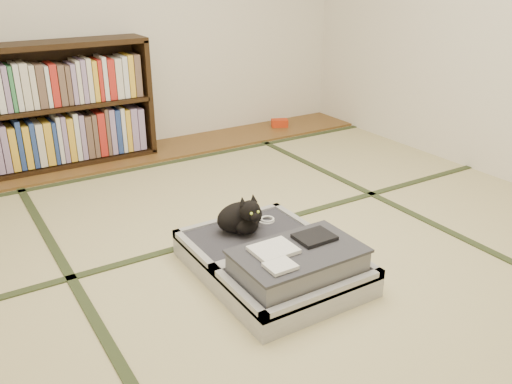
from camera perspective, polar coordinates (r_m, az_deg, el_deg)
floor at (r=2.88m, az=2.85°, el=-7.11°), size 4.50×4.50×0.00m
wood_strip at (r=4.52m, az=-11.67°, el=4.03°), size 4.00×0.50×0.02m
red_item at (r=5.13m, az=2.50°, el=7.27°), size 0.17×0.14×0.07m
tatami_borders at (r=3.25m, az=-2.09°, el=-3.33°), size 4.00×4.50×0.01m
bookcase at (r=4.31m, az=-20.00°, el=8.31°), size 1.36×0.31×0.92m
suitcase at (r=2.68m, az=2.11°, el=-7.31°), size 0.67×0.89×0.26m
cat at (r=2.84m, az=-1.46°, el=-2.66°), size 0.30×0.30×0.24m
cable_coil at (r=2.99m, az=1.13°, el=-2.96°), size 0.09×0.09×0.02m
hanger at (r=3.14m, az=-4.34°, el=-4.31°), size 0.38×0.21×0.01m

